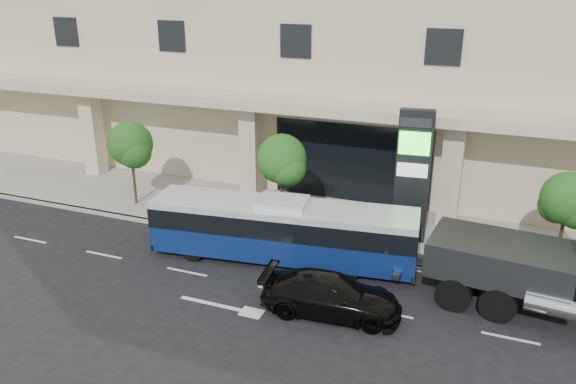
{
  "coord_description": "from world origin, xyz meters",
  "views": [
    {
      "loc": [
        6.86,
        -18.27,
        10.85
      ],
      "look_at": [
        -1.07,
        2.0,
        2.55
      ],
      "focal_mm": 35.0,
      "sensor_mm": 36.0,
      "label": 1
    }
  ],
  "objects": [
    {
      "name": "ground",
      "position": [
        0.0,
        0.0,
        0.0
      ],
      "size": [
        120.0,
        120.0,
        0.0
      ],
      "primitive_type": "plane",
      "color": "black",
      "rests_on": "ground"
    },
    {
      "name": "sidewalk",
      "position": [
        0.0,
        5.0,
        0.07
      ],
      "size": [
        120.0,
        6.0,
        0.15
      ],
      "primitive_type": "cube",
      "color": "gray",
      "rests_on": "ground"
    },
    {
      "name": "curb",
      "position": [
        0.0,
        2.0,
        0.07
      ],
      "size": [
        120.0,
        0.3,
        0.15
      ],
      "primitive_type": "cube",
      "color": "gray",
      "rests_on": "ground"
    },
    {
      "name": "tree_left",
      "position": [
        -9.97,
        3.59,
        3.11
      ],
      "size": [
        2.27,
        2.2,
        4.22
      ],
      "color": "#422B19",
      "rests_on": "sidewalk"
    },
    {
      "name": "tree_mid",
      "position": [
        -1.97,
        3.59,
        3.26
      ],
      "size": [
        2.28,
        2.2,
        4.38
      ],
      "color": "#422B19",
      "rests_on": "sidewalk"
    },
    {
      "name": "tree_right",
      "position": [
        9.53,
        3.59,
        3.04
      ],
      "size": [
        2.1,
        2.0,
        4.04
      ],
      "color": "#422B19",
      "rests_on": "sidewalk"
    },
    {
      "name": "city_bus",
      "position": [
        -0.85,
        0.8,
        1.38
      ],
      "size": [
        10.91,
        3.55,
        2.71
      ],
      "rotation": [
        0.0,
        0.0,
        0.12
      ],
      "color": "black",
      "rests_on": "ground"
    },
    {
      "name": "black_sedan",
      "position": [
        2.16,
        -2.19,
        0.7
      ],
      "size": [
        4.98,
        2.4,
        1.4
      ],
      "primitive_type": "imported",
      "rotation": [
        0.0,
        0.0,
        1.67
      ],
      "color": "black",
      "rests_on": "ground"
    },
    {
      "name": "signage_pylon",
      "position": [
        3.63,
        4.38,
        3.08
      ],
      "size": [
        1.48,
        0.67,
        5.76
      ],
      "rotation": [
        0.0,
        0.0,
        0.1
      ],
      "color": "black",
      "rests_on": "sidewalk"
    }
  ]
}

